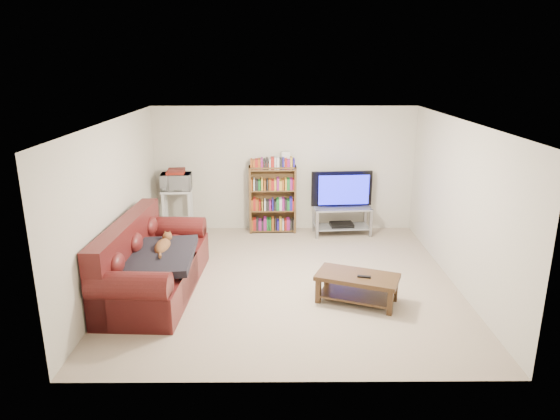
{
  "coord_description": "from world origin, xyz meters",
  "views": [
    {
      "loc": [
        -0.15,
        -6.95,
        3.19
      ],
      "look_at": [
        -0.1,
        0.4,
        1.0
      ],
      "focal_mm": 32.0,
      "sensor_mm": 36.0,
      "label": 1
    }
  ],
  "objects_px": {
    "sofa": "(149,267)",
    "bookshelf": "(273,198)",
    "tv_stand": "(342,216)",
    "coffee_table": "(357,283)"
  },
  "relations": [
    {
      "from": "sofa",
      "to": "bookshelf",
      "type": "bearing_deg",
      "value": 59.01
    },
    {
      "from": "coffee_table",
      "to": "bookshelf",
      "type": "xyz_separation_m",
      "value": [
        -1.18,
        3.0,
        0.39
      ]
    },
    {
      "from": "coffee_table",
      "to": "bookshelf",
      "type": "bearing_deg",
      "value": 133.08
    },
    {
      "from": "bookshelf",
      "to": "sofa",
      "type": "bearing_deg",
      "value": -125.44
    },
    {
      "from": "coffee_table",
      "to": "bookshelf",
      "type": "relative_size",
      "value": 0.94
    },
    {
      "from": "sofa",
      "to": "coffee_table",
      "type": "height_order",
      "value": "sofa"
    },
    {
      "from": "sofa",
      "to": "coffee_table",
      "type": "bearing_deg",
      "value": -4.56
    },
    {
      "from": "sofa",
      "to": "bookshelf",
      "type": "xyz_separation_m",
      "value": [
        1.75,
        2.62,
        0.31
      ]
    },
    {
      "from": "coffee_table",
      "to": "tv_stand",
      "type": "bearing_deg",
      "value": 108.67
    },
    {
      "from": "tv_stand",
      "to": "bookshelf",
      "type": "xyz_separation_m",
      "value": [
        -1.32,
        0.17,
        0.3
      ]
    }
  ]
}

